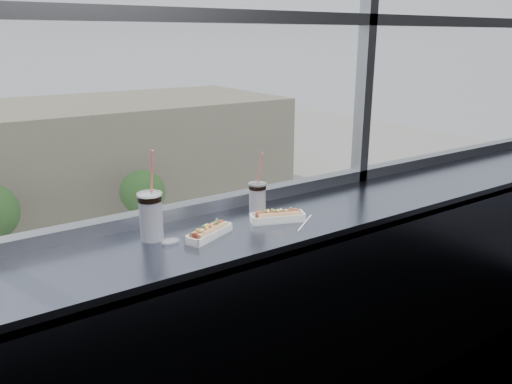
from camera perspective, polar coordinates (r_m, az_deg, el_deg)
wall_back_lower at (r=2.69m, az=-4.81°, el=-13.20°), size 6.00×0.00×6.00m
counter at (r=2.24m, az=-1.70°, el=-4.73°), size 6.00×0.55×0.06m
counter_fascia at (r=2.31m, az=1.99°, el=-18.80°), size 6.00×0.04×1.04m
hotdog_tray_left at (r=2.12m, az=-5.39°, el=-4.56°), size 0.25×0.16×0.06m
hotdog_tray_right at (r=2.29m, az=2.49°, el=-2.76°), size 0.26×0.17×0.06m
soda_cup_left at (r=2.11m, az=-11.94°, el=-2.47°), size 0.10×0.10×0.38m
soda_cup_right at (r=2.33m, az=0.16°, el=-0.73°), size 0.09×0.09×0.31m
loose_straw at (r=2.28m, az=5.59°, el=-3.54°), size 0.18×0.13×0.01m
wrapper at (r=2.09m, az=-9.79°, el=-5.53°), size 0.09×0.06×0.02m
car_far_c at (r=31.01m, az=-8.53°, el=-5.38°), size 3.12×6.11×1.95m
car_far_b at (r=28.84m, az=-23.08°, el=-8.19°), size 3.02×6.73×2.21m
car_near_e at (r=26.29m, az=5.36°, el=-9.53°), size 3.02×6.21×2.01m
car_near_c at (r=21.79m, az=-22.22°, el=-17.34°), size 3.03×5.76×1.83m
pedestrian_d at (r=34.65m, az=-14.48°, el=-3.39°), size 0.84×0.63×1.88m
pedestrian_c at (r=33.18m, az=-18.62°, el=-4.61°), size 0.88×0.66×1.97m
tree_right at (r=33.51m, az=-12.82°, el=-0.04°), size 2.98×2.98×4.65m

